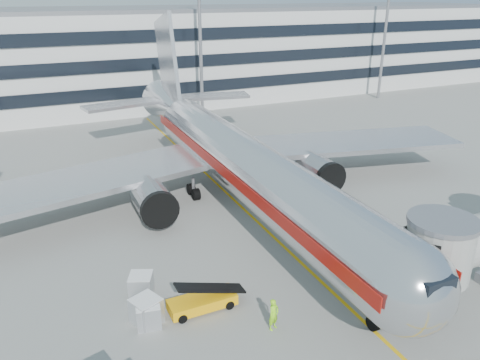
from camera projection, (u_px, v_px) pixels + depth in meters
name	position (u px, v px, depth m)	size (l,w,h in m)	color
ground	(300.00, 262.00, 33.68)	(180.00, 180.00, 0.00)	gray
lead_in_line	(242.00, 207.00, 42.12)	(0.25, 70.00, 0.01)	#EDB10C
main_jet	(234.00, 157.00, 41.98)	(50.95, 48.70, 16.06)	silver
terminal	(125.00, 56.00, 79.65)	(150.00, 24.25, 15.60)	silver
light_mast_centre	(200.00, 15.00, 66.61)	(2.40, 1.20, 25.45)	gray
light_mast_east	(388.00, 11.00, 79.65)	(2.40, 1.20, 25.45)	gray
belt_loader	(202.00, 301.00, 28.44)	(4.38, 1.64, 2.09)	#FFAF0A
cargo_container_left	(146.00, 310.00, 27.26)	(1.97, 1.97, 1.60)	silver
cargo_container_right	(141.00, 285.00, 29.67)	(1.87, 1.87, 1.51)	silver
cargo_container_front	(148.00, 314.00, 27.06)	(1.58, 1.58, 1.46)	silver
ramp_worker	(274.00, 314.00, 26.65)	(0.72, 0.47, 1.97)	#9AFB1A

